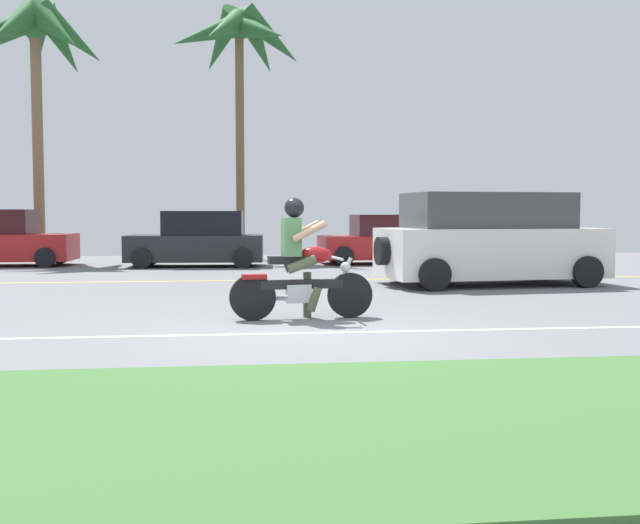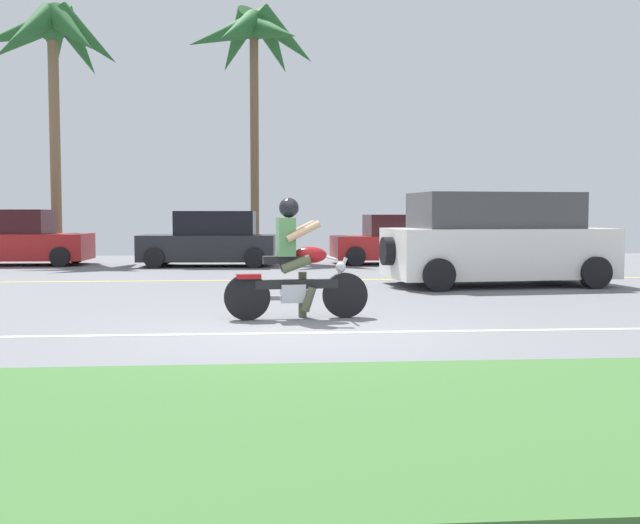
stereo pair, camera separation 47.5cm
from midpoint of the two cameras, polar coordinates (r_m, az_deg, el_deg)
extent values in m
cube|color=slate|center=(12.42, -1.36, -3.31)|extent=(56.00, 30.00, 0.04)
cube|color=#3D6B33|center=(5.46, 3.06, -11.83)|extent=(56.00, 3.80, 0.06)
cube|color=silver|center=(9.43, -0.29, -5.39)|extent=(50.40, 0.12, 0.01)
cube|color=yellow|center=(16.90, -2.24, -1.37)|extent=(50.40, 0.12, 0.01)
cylinder|color=black|center=(10.81, 3.17, -2.53)|extent=(0.65, 0.16, 0.65)
cylinder|color=black|center=(10.57, -4.25, -2.67)|extent=(0.65, 0.16, 0.65)
cylinder|color=#B7BAC1|center=(10.76, 2.61, -1.13)|extent=(0.29, 0.08, 0.56)
cube|color=black|center=(10.65, -0.50, -1.68)|extent=(1.18, 0.22, 0.13)
cube|color=#B7BAC1|center=(10.65, -0.78, -2.38)|extent=(0.36, 0.25, 0.26)
ellipsoid|color=maroon|center=(10.65, 0.53, 0.53)|extent=(0.47, 0.26, 0.24)
cube|color=black|center=(10.59, -1.65, 0.16)|extent=(0.54, 0.29, 0.11)
cube|color=maroon|center=(10.54, -4.14, -1.10)|extent=(0.36, 0.21, 0.06)
cylinder|color=#B7BAC1|center=(10.72, 2.17, 0.29)|extent=(0.10, 0.67, 0.04)
sphere|color=#B7BAC1|center=(10.76, 2.84, -0.39)|extent=(0.15, 0.15, 0.15)
cylinder|color=#B7BAC1|center=(10.75, -2.20, -2.73)|extent=(0.54, 0.13, 0.08)
cube|color=#4C7F4C|center=(10.58, -1.31, 1.91)|extent=(0.27, 0.37, 0.54)
sphere|color=black|center=(10.58, -1.08, 4.13)|extent=(0.28, 0.28, 0.28)
cylinder|color=#51563D|center=(10.52, -0.52, -0.16)|extent=(0.44, 0.18, 0.27)
cylinder|color=#51563D|center=(10.73, -0.71, -0.08)|extent=(0.44, 0.18, 0.27)
cylinder|color=#51563D|center=(10.83, -0.07, -2.48)|extent=(0.13, 0.13, 0.66)
cylinder|color=#51563D|center=(10.57, 0.43, -2.84)|extent=(0.23, 0.14, 0.36)
cylinder|color=tan|center=(10.40, 0.05, 2.33)|extent=(0.50, 0.14, 0.30)
cylinder|color=tan|center=(10.83, -0.36, 2.38)|extent=(0.50, 0.14, 0.30)
cube|color=white|center=(16.17, 14.07, 0.70)|extent=(4.71, 2.46, 1.01)
cube|color=#444346|center=(16.12, 13.83, 3.79)|extent=(3.41, 2.06, 0.73)
cylinder|color=black|center=(14.64, 9.86, -0.97)|extent=(0.66, 0.28, 0.64)
cylinder|color=black|center=(16.05, 20.88, -0.75)|extent=(0.66, 0.28, 0.64)
cylinder|color=black|center=(16.57, 7.45, -0.41)|extent=(0.66, 0.28, 0.64)
cylinder|color=black|center=(17.82, 17.50, -0.26)|extent=(0.66, 0.28, 0.64)
cylinder|color=black|center=(15.35, 5.99, 0.82)|extent=(0.25, 0.59, 0.58)
cube|color=#AD1E1E|center=(23.48, -21.46, 1.08)|extent=(4.19, 1.81, 0.76)
cube|color=#351116|center=(23.54, -22.08, 2.84)|extent=(2.44, 1.53, 0.70)
cylinder|color=black|center=(22.25, -18.48, 0.36)|extent=(0.56, 0.19, 0.56)
cylinder|color=black|center=(23.90, -17.40, 0.60)|extent=(0.56, 0.19, 0.56)
cube|color=#232328|center=(21.63, -7.85, 1.07)|extent=(3.88, 1.85, 0.73)
cube|color=black|center=(21.58, -7.27, 2.94)|extent=(2.28, 1.53, 0.68)
cylinder|color=black|center=(22.34, -4.13, 0.56)|extent=(0.57, 0.21, 0.56)
cylinder|color=black|center=(22.64, -11.05, 0.54)|extent=(0.57, 0.21, 0.56)
cylinder|color=black|center=(20.71, -4.35, 0.31)|extent=(0.57, 0.21, 0.56)
cylinder|color=black|center=(21.03, -11.80, 0.29)|extent=(0.57, 0.21, 0.56)
cube|color=#AD1E1E|center=(22.55, 6.26, 1.12)|extent=(3.74, 1.85, 0.68)
cube|color=#351116|center=(22.58, 6.81, 2.78)|extent=(2.19, 1.54, 0.63)
cylinder|color=black|center=(23.71, 8.88, 0.70)|extent=(0.57, 0.21, 0.56)
cylinder|color=black|center=(23.11, 2.58, 0.66)|extent=(0.57, 0.21, 0.56)
cylinder|color=black|center=(22.11, 10.09, 0.48)|extent=(0.57, 0.21, 0.56)
cylinder|color=black|center=(21.46, 3.35, 0.43)|extent=(0.57, 0.21, 0.56)
cylinder|color=brown|center=(25.30, -4.43, 8.83)|extent=(0.28, 0.28, 7.54)
sphere|color=#235B28|center=(25.91, -4.47, 17.16)|extent=(0.73, 0.73, 0.73)
cone|color=#235B28|center=(25.94, -2.08, 16.56)|extent=(2.34, 0.97, 2.15)
cone|color=#235B28|center=(26.67, -3.06, 16.20)|extent=(1.97, 2.21, 2.29)
cone|color=#235B28|center=(26.69, -5.79, 16.18)|extent=(1.92, 2.28, 2.25)
cone|color=#235B28|center=(25.68, -6.85, 16.67)|extent=(2.57, 1.27, 1.56)
cone|color=#235B28|center=(24.96, -5.63, 17.06)|extent=(1.88, 2.55, 1.70)
cone|color=#235B28|center=(25.06, -2.95, 17.02)|extent=(2.15, 2.46, 1.49)
cylinder|color=brown|center=(25.32, -18.88, 8.32)|extent=(0.33, 0.33, 7.26)
sphere|color=#235B28|center=(25.88, -19.05, 16.36)|extent=(0.85, 0.85, 0.85)
cone|color=#235B28|center=(25.68, -16.66, 15.91)|extent=(2.36, 1.01, 2.14)
cone|color=#235B28|center=(26.53, -17.33, 15.50)|extent=(1.86, 2.25, 2.30)
cone|color=#235B28|center=(26.84, -18.91, 15.32)|extent=(1.29, 2.57, 1.62)
cone|color=#235B28|center=(26.36, -21.05, 15.50)|extent=(2.57, 1.49, 1.82)
cone|color=#235B28|center=(25.75, -21.43, 15.78)|extent=(2.59, 1.60, 1.62)
cone|color=#235B28|center=(25.03, -20.55, 16.16)|extent=(1.71, 2.53, 1.95)
cone|color=#235B28|center=(25.00, -17.65, 16.24)|extent=(2.33, 2.21, 1.98)
camera|label=1|loc=(0.24, -88.92, 0.07)|focal=42.35mm
camera|label=2|loc=(0.24, 91.08, -0.07)|focal=42.35mm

